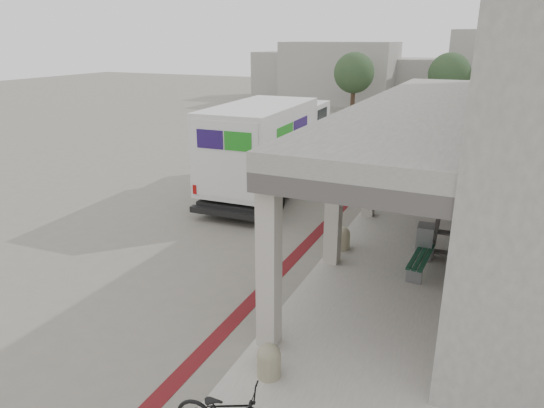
% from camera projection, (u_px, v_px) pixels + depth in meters
% --- Properties ---
extents(ground, '(120.00, 120.00, 0.00)m').
position_uv_depth(ground, '(253.00, 259.00, 13.43)').
color(ground, slate).
rests_on(ground, ground).
extents(bike_lane_stripe, '(0.35, 40.00, 0.01)m').
position_uv_depth(bike_lane_stripe, '(312.00, 239.00, 14.76)').
color(bike_lane_stripe, '#5A1215').
rests_on(bike_lane_stripe, ground).
extents(sidewalk, '(4.40, 28.00, 0.12)m').
position_uv_depth(sidewalk, '(399.00, 286.00, 11.85)').
color(sidewalk, '#9D958C').
rests_on(sidewalk, ground).
extents(transit_building, '(7.60, 17.00, 7.00)m').
position_uv_depth(transit_building, '(542.00, 129.00, 13.53)').
color(transit_building, gray).
rests_on(transit_building, ground).
extents(distant_backdrop, '(28.00, 10.00, 6.50)m').
position_uv_depth(distant_backdrop, '(400.00, 74.00, 44.57)').
color(distant_backdrop, '#989690').
rests_on(distant_backdrop, ground).
extents(tree_left, '(3.20, 3.20, 4.80)m').
position_uv_depth(tree_left, '(354.00, 73.00, 38.47)').
color(tree_left, '#38281C').
rests_on(tree_left, ground).
extents(tree_mid, '(3.20, 3.20, 4.80)m').
position_uv_depth(tree_mid, '(449.00, 74.00, 37.45)').
color(tree_mid, '#38281C').
rests_on(tree_mid, ground).
extents(fedex_truck, '(2.95, 8.40, 3.54)m').
position_uv_depth(fedex_truck, '(270.00, 145.00, 18.82)').
color(fedex_truck, black).
rests_on(fedex_truck, ground).
extents(bench, '(0.49, 1.80, 0.42)m').
position_uv_depth(bench, '(421.00, 260.00, 12.40)').
color(bench, slate).
rests_on(bench, sidewalk).
extents(bollard_near, '(0.42, 0.42, 0.64)m').
position_uv_depth(bollard_near, '(269.00, 360.00, 8.50)').
color(bollard_near, gray).
rests_on(bollard_near, sidewalk).
extents(bollard_far, '(0.44, 0.44, 0.66)m').
position_uv_depth(bollard_far, '(342.00, 238.00, 13.70)').
color(bollard_far, tan).
rests_on(bollard_far, sidewalk).
extents(utility_cabinet, '(0.45, 0.59, 0.95)m').
position_uv_depth(utility_cabinet, '(425.00, 242.00, 13.08)').
color(utility_cabinet, gray).
rests_on(utility_cabinet, sidewalk).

